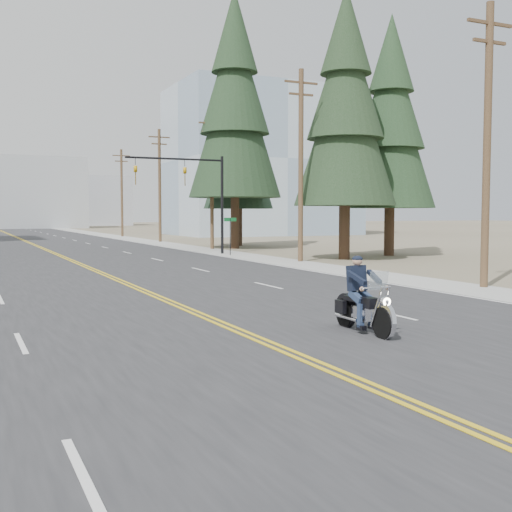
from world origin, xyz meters
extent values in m
plane|color=#776D56|center=(0.00, 0.00, 0.00)|extent=(400.00, 400.00, 0.00)
cube|color=#303033|center=(0.00, 70.00, 0.01)|extent=(20.00, 200.00, 0.01)
cube|color=#A5A5A0|center=(11.50, 70.00, 0.01)|extent=(3.00, 200.00, 0.01)
cylinder|color=black|center=(11.00, 32.00, 3.50)|extent=(0.20, 0.20, 7.00)
cylinder|color=black|center=(7.50, 32.00, 6.70)|extent=(7.00, 0.14, 0.14)
imported|color=#BF8C0C|center=(8.20, 32.00, 6.05)|extent=(0.21, 0.26, 1.30)
imported|color=#BF8C0C|center=(4.70, 32.00, 6.05)|extent=(0.21, 0.26, 1.30)
cylinder|color=black|center=(10.80, 30.00, 1.30)|extent=(0.06, 0.06, 2.60)
cube|color=#0C5926|center=(10.80, 30.00, 2.50)|extent=(0.90, 0.03, 0.25)
cylinder|color=brown|center=(12.50, 8.00, 5.50)|extent=(0.30, 0.30, 11.00)
cube|color=brown|center=(12.50, 8.00, 10.20)|extent=(2.20, 0.12, 0.12)
cube|color=brown|center=(12.50, 8.00, 9.50)|extent=(1.60, 0.12, 0.12)
cylinder|color=brown|center=(12.50, 23.00, 5.75)|extent=(0.30, 0.30, 11.50)
cube|color=brown|center=(12.50, 23.00, 10.70)|extent=(2.20, 0.12, 0.12)
cube|color=brown|center=(12.50, 23.00, 10.00)|extent=(1.60, 0.12, 0.12)
cylinder|color=brown|center=(12.50, 38.00, 5.50)|extent=(0.30, 0.30, 11.00)
cube|color=brown|center=(12.50, 38.00, 10.20)|extent=(2.20, 0.12, 0.12)
cube|color=brown|center=(12.50, 38.00, 9.50)|extent=(1.60, 0.12, 0.12)
cylinder|color=brown|center=(12.50, 53.00, 5.75)|extent=(0.30, 0.30, 11.50)
cube|color=brown|center=(12.50, 53.00, 10.70)|extent=(2.20, 0.12, 0.12)
cube|color=brown|center=(12.50, 53.00, 10.00)|extent=(1.60, 0.12, 0.12)
cylinder|color=brown|center=(12.50, 70.00, 5.50)|extent=(0.30, 0.30, 11.00)
cube|color=brown|center=(12.50, 70.00, 10.20)|extent=(2.20, 0.12, 0.12)
cube|color=brown|center=(12.50, 70.00, 9.50)|extent=(1.60, 0.12, 0.12)
cube|color=#9EB5CC|center=(32.00, 70.00, 10.00)|extent=(24.00, 16.00, 20.00)
cube|color=#ADB2B7|center=(8.00, 125.00, 7.00)|extent=(18.00, 14.00, 14.00)
cube|color=#B7BCC6|center=(40.00, 110.00, 9.00)|extent=(16.00, 12.00, 18.00)
cube|color=#B7BCC6|center=(25.00, 150.00, 6.00)|extent=(14.00, 14.00, 12.00)
cylinder|color=#382619|center=(16.00, 23.60, 1.71)|extent=(0.66, 0.66, 3.42)
cone|color=black|center=(16.00, 23.60, 8.54)|extent=(6.45, 6.45, 10.25)
cone|color=black|center=(16.00, 23.60, 11.44)|extent=(4.84, 4.84, 7.69)
cone|color=black|center=(16.00, 23.60, 14.35)|extent=(3.23, 3.23, 5.47)
cylinder|color=#382619|center=(20.86, 25.47, 1.65)|extent=(0.72, 0.72, 3.30)
cone|color=#1A3319|center=(20.86, 25.47, 8.25)|extent=(6.19, 6.19, 9.90)
cone|color=#1A3319|center=(20.86, 25.47, 11.06)|extent=(4.64, 4.64, 7.43)
cone|color=#1A3319|center=(20.86, 25.47, 13.86)|extent=(3.09, 3.09, 5.28)
cylinder|color=#382619|center=(14.55, 38.03, 2.12)|extent=(0.74, 0.74, 4.24)
cone|color=black|center=(14.55, 38.03, 10.60)|extent=(7.63, 7.63, 12.72)
cone|color=black|center=(14.55, 38.03, 14.21)|extent=(5.73, 5.73, 9.54)
cone|color=black|center=(14.55, 38.03, 17.81)|extent=(3.82, 3.82, 6.79)
cylinder|color=#382619|center=(16.71, 42.37, 1.68)|extent=(0.79, 0.79, 3.37)
cone|color=black|center=(16.71, 42.37, 8.41)|extent=(6.28, 6.28, 10.10)
cone|color=black|center=(16.71, 42.37, 11.27)|extent=(4.71, 4.71, 7.57)
cone|color=black|center=(16.71, 42.37, 14.13)|extent=(3.14, 3.14, 5.38)
camera|label=1|loc=(-6.15, -11.02, 2.91)|focal=45.00mm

